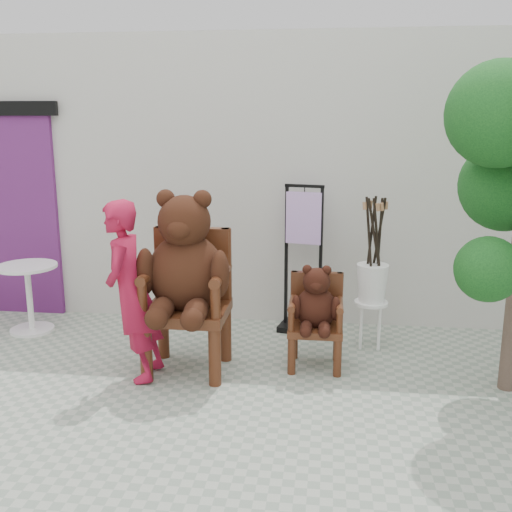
# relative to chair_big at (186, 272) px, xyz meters

# --- Properties ---
(ground_plane) EXTENTS (60.00, 60.00, 0.00)m
(ground_plane) POSITION_rel_chair_big_xyz_m (0.65, -1.22, -0.89)
(ground_plane) COLOR #999F8E
(ground_plane) RESTS_ON ground
(back_wall) EXTENTS (9.00, 1.00, 3.00)m
(back_wall) POSITION_rel_chair_big_xyz_m (0.65, 1.88, 0.61)
(back_wall) COLOR beige
(back_wall) RESTS_ON ground
(doorway) EXTENTS (1.40, 0.11, 2.33)m
(doorway) POSITION_rel_chair_big_xyz_m (-2.35, 1.36, 0.28)
(doorway) COLOR #602061
(doorway) RESTS_ON ground
(chair_big) EXTENTS (0.78, 0.83, 1.59)m
(chair_big) POSITION_rel_chair_big_xyz_m (0.00, 0.00, 0.00)
(chair_big) COLOR #3E1C0D
(chair_big) RESTS_ON ground
(chair_small) EXTENTS (0.47, 0.50, 0.93)m
(chair_small) POSITION_rel_chair_big_xyz_m (1.10, 0.21, -0.35)
(chair_small) COLOR #3E1C0D
(chair_small) RESTS_ON ground
(person) EXTENTS (0.36, 0.55, 1.51)m
(person) POSITION_rel_chair_big_xyz_m (-0.42, -0.20, -0.13)
(person) COLOR #A61435
(person) RESTS_ON ground
(cafe_table) EXTENTS (0.60, 0.60, 0.70)m
(cafe_table) POSITION_rel_chair_big_xyz_m (-1.83, 0.75, -0.44)
(cafe_table) COLOR white
(cafe_table) RESTS_ON ground
(display_stand) EXTENTS (0.51, 0.44, 1.51)m
(display_stand) POSITION_rel_chair_big_xyz_m (0.94, 1.13, -0.30)
(display_stand) COLOR black
(display_stand) RESTS_ON ground
(stool_bucket) EXTENTS (0.32, 0.32, 1.45)m
(stool_bucket) POSITION_rel_chair_big_xyz_m (1.61, 0.75, -0.24)
(stool_bucket) COLOR white
(stool_bucket) RESTS_ON ground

